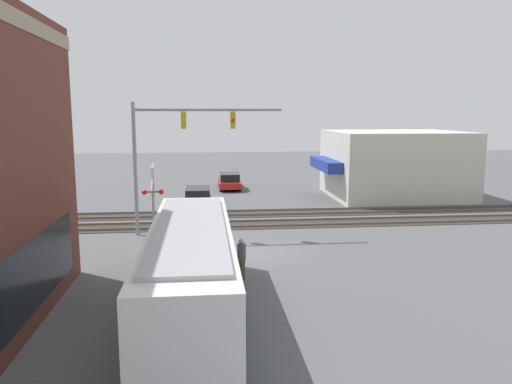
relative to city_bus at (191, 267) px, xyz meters
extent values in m
plane|color=#565659|center=(7.24, -2.80, -1.70)|extent=(120.00, 120.00, 0.00)
cube|color=black|center=(-2.53, 4.75, 0.00)|extent=(12.98, 0.12, 2.20)
cube|color=beige|center=(21.91, -15.20, 0.86)|extent=(8.63, 9.79, 5.11)
cube|color=navy|center=(21.91, -9.75, 0.90)|extent=(6.04, 1.20, 0.80)
cube|color=white|center=(0.01, 0.00, -0.01)|extent=(11.59, 2.55, 2.52)
cube|color=black|center=(0.01, 0.00, 0.37)|extent=(11.36, 2.59, 1.06)
cube|color=#288438|center=(0.01, 0.00, -1.10)|extent=(11.36, 2.58, 0.24)
cube|color=#A5A8AA|center=(0.01, 0.00, 1.31)|extent=(9.85, 2.17, 0.12)
cylinder|color=black|center=(3.60, 0.00, -1.20)|extent=(1.00, 2.57, 1.00)
cylinder|color=black|center=(-3.99, 0.00, -1.20)|extent=(1.00, 2.57, 1.00)
cylinder|color=gray|center=(11.45, 3.18, 1.85)|extent=(0.20, 0.20, 7.09)
cylinder|color=gray|center=(11.45, -0.72, 5.00)|extent=(0.16, 7.80, 0.16)
cube|color=gold|center=(11.45, 0.58, 4.45)|extent=(0.30, 0.27, 0.90)
sphere|color=yellow|center=(11.28, 0.58, 4.45)|extent=(0.20, 0.20, 0.20)
cube|color=gold|center=(11.45, -2.02, 4.45)|extent=(0.30, 0.27, 0.90)
sphere|color=red|center=(11.28, -2.02, 4.45)|extent=(0.20, 0.20, 0.20)
cylinder|color=gray|center=(11.68, 2.32, 0.10)|extent=(0.14, 0.14, 3.60)
cube|color=white|center=(11.68, 2.32, 1.40)|extent=(1.41, 0.06, 1.41)
cube|color=white|center=(11.68, 2.32, 1.40)|extent=(1.41, 0.06, 1.41)
cylinder|color=#38383A|center=(11.68, 2.32, 0.60)|extent=(0.08, 0.90, 0.08)
sphere|color=red|center=(11.63, 1.87, 0.60)|extent=(0.28, 0.28, 0.28)
sphere|color=red|center=(11.63, 2.77, 0.60)|extent=(0.28, 0.28, 0.28)
cube|color=#332D28|center=(13.24, -2.80, -1.68)|extent=(2.60, 60.00, 0.03)
cube|color=#6B6056|center=(12.52, -2.80, -1.62)|extent=(0.07, 60.00, 0.15)
cube|color=#6B6056|center=(13.96, -2.80, -1.62)|extent=(0.07, 60.00, 0.15)
cube|color=#332D28|center=(16.44, -2.80, -1.68)|extent=(2.60, 60.00, 0.03)
cube|color=#6B6056|center=(15.72, -2.80, -1.62)|extent=(0.07, 60.00, 0.15)
cube|color=#6B6056|center=(17.16, -2.80, -1.62)|extent=(0.07, 60.00, 0.15)
cube|color=slate|center=(18.59, 0.00, -1.16)|extent=(4.87, 1.80, 0.56)
cube|color=black|center=(18.35, 0.00, -0.55)|extent=(2.68, 1.62, 0.67)
cylinder|color=black|center=(20.10, 0.00, -1.38)|extent=(0.64, 1.82, 0.64)
cylinder|color=black|center=(17.08, 0.00, -1.38)|extent=(0.64, 1.82, 0.64)
cube|color=#B21E19|center=(27.40, -2.60, -1.19)|extent=(4.73, 1.80, 0.51)
cube|color=black|center=(27.16, -2.60, -0.62)|extent=(2.60, 1.62, 0.62)
cylinder|color=black|center=(28.87, -2.60, -1.38)|extent=(0.64, 1.82, 0.64)
cylinder|color=black|center=(25.93, -2.60, -1.38)|extent=(0.64, 1.82, 0.64)
cylinder|color=#473828|center=(3.59, -1.88, -1.30)|extent=(0.28, 0.28, 0.79)
cylinder|color=#4C4C51|center=(3.59, -1.88, -0.58)|extent=(0.34, 0.34, 0.66)
sphere|color=tan|center=(3.59, -1.88, -0.14)|extent=(0.21, 0.21, 0.21)
camera|label=1|loc=(-15.35, -0.49, 4.87)|focal=35.00mm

